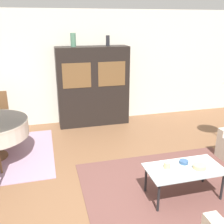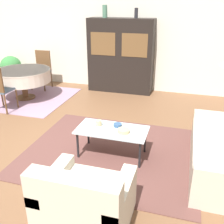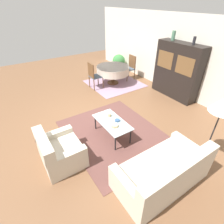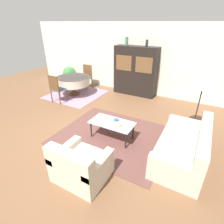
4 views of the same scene
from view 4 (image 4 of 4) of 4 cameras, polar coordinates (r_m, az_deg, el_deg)
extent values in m
plane|color=brown|center=(4.94, -10.57, -6.06)|extent=(14.00, 14.00, 0.00)
cube|color=beige|center=(7.39, 6.94, 16.81)|extent=(10.00, 0.06, 2.70)
cube|color=brown|center=(4.66, 0.22, -7.64)|extent=(2.77, 2.32, 0.01)
cube|color=gray|center=(7.43, -11.60, 5.69)|extent=(2.01, 2.06, 0.01)
cube|color=beige|center=(4.12, 21.50, -11.53)|extent=(0.92, 1.82, 0.44)
cube|color=beige|center=(3.89, 27.79, -7.85)|extent=(0.20, 1.82, 0.40)
cube|color=beige|center=(3.30, 19.88, -15.96)|extent=(0.92, 0.16, 0.12)
cube|color=beige|center=(4.67, 23.77, -2.93)|extent=(0.92, 0.16, 0.12)
cube|color=beige|center=(3.53, -9.66, -17.43)|extent=(0.94, 0.82, 0.44)
cube|color=beige|center=(3.09, -13.90, -15.42)|extent=(0.94, 0.20, 0.38)
cube|color=beige|center=(3.55, -15.13, -11.73)|extent=(0.16, 0.82, 0.12)
cube|color=beige|center=(3.16, -4.20, -16.49)|extent=(0.16, 0.82, 0.12)
cylinder|color=black|center=(4.53, -6.83, -5.69)|extent=(0.04, 0.04, 0.43)
cylinder|color=black|center=(4.12, 4.49, -9.30)|extent=(0.04, 0.04, 0.43)
cylinder|color=black|center=(4.84, -3.77, -3.17)|extent=(0.04, 0.04, 0.43)
cylinder|color=black|center=(4.47, 6.94, -6.23)|extent=(0.04, 0.04, 0.43)
cube|color=silver|center=(4.35, 0.00, -3.53)|extent=(1.10, 0.57, 0.02)
cube|color=black|center=(7.14, 7.63, 13.03)|extent=(1.69, 0.47, 1.88)
cube|color=brown|center=(7.00, 3.84, 15.70)|extent=(0.64, 0.01, 0.57)
cube|color=brown|center=(6.71, 10.32, 14.81)|extent=(0.64, 0.01, 0.57)
cylinder|color=brown|center=(7.45, -12.23, 5.83)|extent=(0.48, 0.48, 0.03)
cylinder|color=brown|center=(7.38, -12.38, 7.26)|extent=(0.14, 0.14, 0.42)
cylinder|color=beige|center=(7.27, -12.67, 9.94)|extent=(1.34, 1.34, 0.30)
cylinder|color=beige|center=(7.23, -12.78, 10.96)|extent=(1.35, 1.35, 0.03)
cylinder|color=brown|center=(7.10, -16.79, 6.01)|extent=(0.04, 0.04, 0.45)
cylinder|color=brown|center=(6.83, -14.36, 5.49)|extent=(0.04, 0.04, 0.45)
cylinder|color=brown|center=(6.85, -19.12, 4.87)|extent=(0.04, 0.04, 0.45)
cylinder|color=brown|center=(6.57, -16.70, 4.29)|extent=(0.04, 0.04, 0.45)
cube|color=#475666|center=(6.75, -17.02, 7.10)|extent=(0.44, 0.44, 0.04)
cube|color=brown|center=(6.53, -18.59, 8.87)|extent=(0.44, 0.04, 0.53)
cylinder|color=brown|center=(7.69, -8.31, 8.53)|extent=(0.04, 0.04, 0.45)
cylinder|color=brown|center=(7.93, -10.69, 8.93)|extent=(0.04, 0.04, 0.45)
cylinder|color=brown|center=(8.00, -6.58, 9.38)|extent=(0.04, 0.04, 0.45)
cylinder|color=brown|center=(8.23, -8.92, 9.74)|extent=(0.04, 0.04, 0.45)
cube|color=#475666|center=(7.89, -8.75, 10.84)|extent=(0.44, 0.44, 0.04)
cube|color=brown|center=(7.97, -8.02, 13.19)|extent=(0.44, 0.04, 0.53)
cylinder|color=black|center=(5.33, 24.65, -5.51)|extent=(0.28, 0.28, 0.02)
cylinder|color=black|center=(5.04, 26.05, 0.65)|extent=(0.03, 0.03, 1.25)
cone|color=silver|center=(4.78, 27.94, 8.93)|extent=(0.50, 0.50, 0.34)
cylinder|color=tan|center=(4.48, -2.28, -1.77)|extent=(0.10, 0.10, 0.09)
cylinder|color=tan|center=(4.20, 1.98, -4.10)|extent=(0.19, 0.19, 0.06)
cylinder|color=#33517A|center=(4.40, 1.42, -2.61)|extent=(0.13, 0.13, 0.05)
cylinder|color=#4C7A60|center=(7.11, 4.81, 22.06)|extent=(0.12, 0.12, 0.30)
cylinder|color=#232328|center=(6.83, 11.31, 21.18)|extent=(0.09, 0.09, 0.24)
cylinder|color=beige|center=(8.95, -13.47, 9.91)|extent=(0.30, 0.30, 0.22)
sphere|color=#387A3D|center=(8.85, -13.73, 12.20)|extent=(0.62, 0.62, 0.62)
camera|label=1|loc=(3.65, -56.49, 11.71)|focal=42.00mm
camera|label=2|loc=(0.89, -64.81, -15.81)|focal=42.00mm
camera|label=3|loc=(1.81, 78.60, 20.17)|focal=28.00mm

